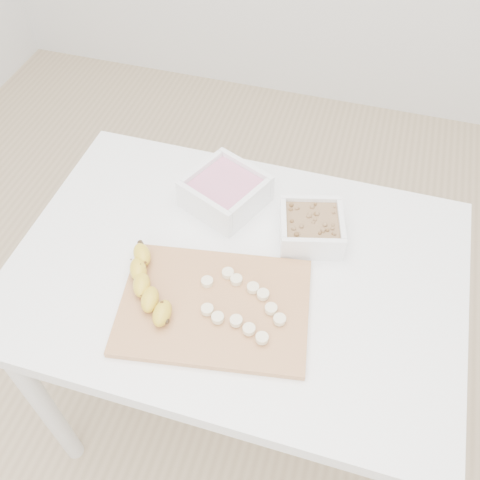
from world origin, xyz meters
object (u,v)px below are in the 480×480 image
(bowl_granola, at_px, (311,227))
(cutting_board, at_px, (214,306))
(table, at_px, (236,291))
(banana, at_px, (149,286))
(bowl_yogurt, at_px, (225,191))

(bowl_granola, bearing_deg, cutting_board, -121.34)
(table, xyz_separation_m, banana, (-0.15, -0.12, 0.13))
(bowl_granola, height_order, banana, bowl_granola)
(table, xyz_separation_m, bowl_granola, (0.14, 0.13, 0.13))
(table, height_order, bowl_granola, bowl_granola)
(cutting_board, distance_m, banana, 0.14)
(bowl_yogurt, distance_m, cutting_board, 0.31)
(bowl_yogurt, bearing_deg, table, -65.91)
(bowl_granola, xyz_separation_m, cutting_board, (-0.15, -0.25, -0.03))
(cutting_board, xyz_separation_m, banana, (-0.14, -0.01, 0.03))
(table, distance_m, bowl_granola, 0.23)
(cutting_board, height_order, banana, banana)
(bowl_yogurt, xyz_separation_m, bowl_granola, (0.22, -0.05, -0.01))
(bowl_yogurt, bearing_deg, bowl_granola, -12.53)
(bowl_granola, relative_size, banana, 0.81)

